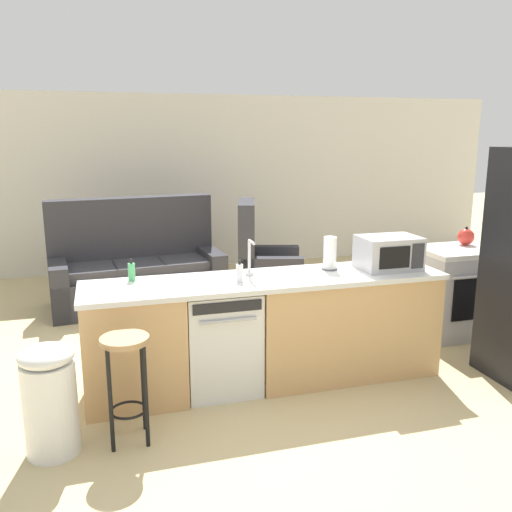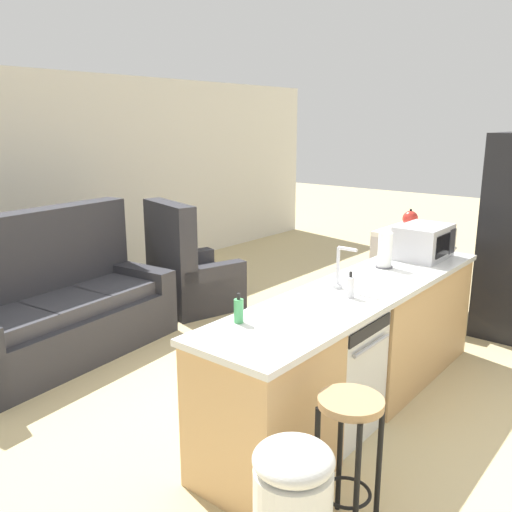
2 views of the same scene
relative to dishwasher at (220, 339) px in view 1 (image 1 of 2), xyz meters
name	(u,v)px [view 1 (image 1 of 2)]	position (x,y,z in m)	size (l,w,h in m)	color
ground_plane	(250,383)	(0.25, 0.00, -0.42)	(24.00, 24.00, 0.00)	tan
wall_back	(195,183)	(0.55, 4.20, 0.88)	(10.00, 0.06, 2.60)	silver
kitchen_counter	(277,333)	(0.49, 0.00, 0.00)	(2.94, 0.66, 0.90)	tan
dishwasher	(220,339)	(0.00, 0.00, 0.00)	(0.58, 0.61, 0.84)	silver
stove_range	(456,291)	(2.60, 0.55, 0.03)	(0.76, 0.68, 0.90)	#B7B7BC
microwave	(389,253)	(1.48, 0.00, 0.62)	(0.50, 0.37, 0.28)	#B7B7BC
sink_faucet	(250,260)	(0.28, 0.10, 0.61)	(0.07, 0.18, 0.30)	silver
paper_towel_roll	(330,254)	(0.99, 0.11, 0.62)	(0.14, 0.14, 0.28)	#4C4C51
soap_bottle	(240,273)	(0.15, -0.06, 0.55)	(0.06, 0.06, 0.18)	silver
dish_soap_bottle	(132,272)	(-0.65, 0.21, 0.55)	(0.06, 0.06, 0.18)	#4CB266
kettle	(466,237)	(2.77, 0.68, 0.56)	(0.21, 0.17, 0.19)	red
bar_stool	(126,366)	(-0.76, -0.59, 0.11)	(0.32, 0.32, 0.74)	tan
trash_bin	(50,398)	(-1.24, -0.60, -0.04)	(0.35, 0.35, 0.74)	white
couch	(136,271)	(-0.49, 2.54, -0.03)	(2.08, 1.10, 1.27)	#2D2D33
armchair	(262,267)	(1.11, 2.49, -0.07)	(1.00, 1.03, 1.20)	#2D2D33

